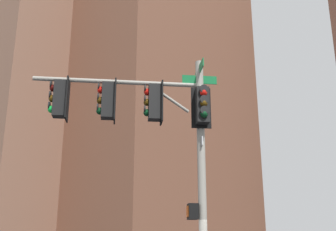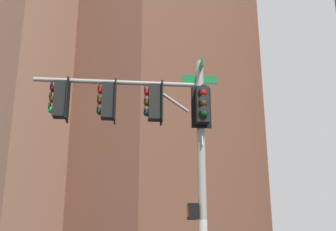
% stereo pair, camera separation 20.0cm
% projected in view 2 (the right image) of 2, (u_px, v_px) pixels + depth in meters
% --- Properties ---
extents(signal_pole_assembly, '(3.58, 3.90, 6.92)m').
position_uv_depth(signal_pole_assembly, '(153.00, 126.00, 11.35)').
color(signal_pole_assembly, '#9E998C').
rests_on(signal_pole_assembly, ground_plane).
extents(building_brick_nearside, '(26.05, 14.44, 59.78)m').
position_uv_depth(building_brick_nearside, '(165.00, 21.00, 55.11)').
color(building_brick_nearside, brown).
rests_on(building_brick_nearside, ground_plane).
extents(building_brick_midblock, '(20.73, 18.85, 30.05)m').
position_uv_depth(building_brick_midblock, '(45.00, 130.00, 50.32)').
color(building_brick_midblock, '#845B47').
rests_on(building_brick_midblock, ground_plane).
extents(building_glass_tower, '(23.06, 22.34, 70.66)m').
position_uv_depth(building_glass_tower, '(161.00, 27.00, 67.48)').
color(building_glass_tower, '#8CB2C6').
rests_on(building_glass_tower, ground_plane).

